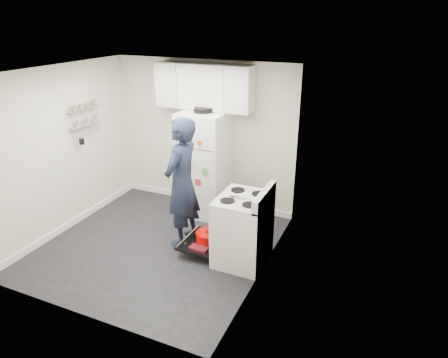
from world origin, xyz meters
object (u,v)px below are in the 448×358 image
at_px(electric_range, 242,230).
at_px(person, 182,183).
at_px(refrigerator, 205,164).
at_px(open_oven_door, 205,239).

bearing_deg(electric_range, person, 173.34).
distance_m(electric_range, person, 1.08).
bearing_deg(refrigerator, person, -82.56).
relative_size(electric_range, refrigerator, 0.61).
xyz_separation_m(electric_range, refrigerator, (-1.09, 1.10, 0.41)).
bearing_deg(person, electric_range, 85.00).
distance_m(electric_range, open_oven_door, 0.61).
bearing_deg(open_oven_door, person, 163.16).
bearing_deg(person, refrigerator, -170.91).
distance_m(open_oven_door, person, 0.86).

